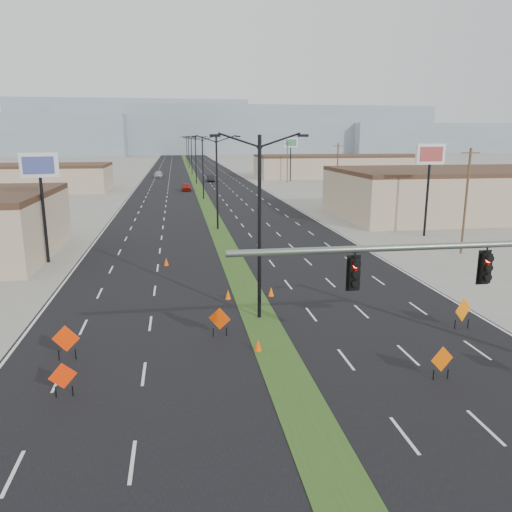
{
  "coord_description": "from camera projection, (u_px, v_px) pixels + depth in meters",
  "views": [
    {
      "loc": [
        -4.33,
        -14.05,
        9.86
      ],
      "look_at": [
        0.06,
        13.54,
        3.2
      ],
      "focal_mm": 35.0,
      "sensor_mm": 36.0,
      "label": 1
    }
  ],
  "objects": [
    {
      "name": "cone_3",
      "position": [
        166.0,
        262.0,
        39.22
      ],
      "size": [
        0.52,
        0.52,
        0.66
      ],
      "primitive_type": "cone",
      "rotation": [
        0.0,
        0.0,
        -0.38
      ],
      "color": "#E94504",
      "rests_on": "ground"
    },
    {
      "name": "streetlight_1",
      "position": [
        217.0,
        180.0,
        53.62
      ],
      "size": [
        5.15,
        0.24,
        10.02
      ],
      "color": "black",
      "rests_on": "ground"
    },
    {
      "name": "construction_sign_3",
      "position": [
        442.0,
        360.0,
        20.64
      ],
      "size": [
        1.09,
        0.27,
        1.48
      ],
      "rotation": [
        0.0,
        0.0,
        0.21
      ],
      "color": "#D55404",
      "rests_on": "ground"
    },
    {
      "name": "utility_pole_1",
      "position": [
        337.0,
        172.0,
        76.06
      ],
      "size": [
        1.6,
        0.2,
        9.0
      ],
      "color": "#4C3823",
      "rests_on": "ground"
    },
    {
      "name": "cone_0",
      "position": [
        258.0,
        345.0,
        23.51
      ],
      "size": [
        0.49,
        0.49,
        0.63
      ],
      "primitive_type": "cone",
      "rotation": [
        0.0,
        0.0,
        0.35
      ],
      "color": "#ED4D05",
      "rests_on": "ground"
    },
    {
      "name": "construction_sign_2",
      "position": [
        220.0,
        320.0,
        25.14
      ],
      "size": [
        1.06,
        0.52,
        1.53
      ],
      "rotation": [
        0.0,
        0.0,
        -0.43
      ],
      "color": "#D53C04",
      "rests_on": "ground"
    },
    {
      "name": "building_se_near",
      "position": [
        478.0,
        194.0,
        64.23
      ],
      "size": [
        36.0,
        18.0,
        5.5
      ],
      "primitive_type": "cube",
      "color": "tan",
      "rests_on": "ground"
    },
    {
      "name": "utility_pole_0",
      "position": [
        466.0,
        200.0,
        42.43
      ],
      "size": [
        1.6,
        0.2,
        9.0
      ],
      "color": "#4C3823",
      "rests_on": "ground"
    },
    {
      "name": "streetlight_2",
      "position": [
        203.0,
        166.0,
        80.51
      ],
      "size": [
        5.15,
        0.24,
        10.02
      ],
      "color": "black",
      "rests_on": "ground"
    },
    {
      "name": "mesa_center",
      "position": [
        247.0,
        130.0,
        307.5
      ],
      "size": [
        220.0,
        50.0,
        28.0
      ],
      "primitive_type": "cube",
      "color": "gray",
      "rests_on": "ground"
    },
    {
      "name": "construction_sign_0",
      "position": [
        66.0,
        340.0,
        22.43
      ],
      "size": [
        1.25,
        0.17,
        1.67
      ],
      "rotation": [
        0.0,
        0.0,
        -0.1
      ],
      "color": "#EE3205",
      "rests_on": "ground"
    },
    {
      "name": "road_surface",
      "position": [
        196.0,
        182.0,
        112.51
      ],
      "size": [
        25.0,
        400.0,
        0.02
      ],
      "primitive_type": "cube",
      "color": "black",
      "rests_on": "ground"
    },
    {
      "name": "building_se_far",
      "position": [
        343.0,
        167.0,
        127.34
      ],
      "size": [
        44.0,
        16.0,
        5.0
      ],
      "primitive_type": "cube",
      "color": "tan",
      "rests_on": "ground"
    },
    {
      "name": "utility_pole_3",
      "position": [
        261.0,
        156.0,
        143.3
      ],
      "size": [
        1.6,
        0.2,
        9.0
      ],
      "color": "#4C3823",
      "rests_on": "ground"
    },
    {
      "name": "cone_1",
      "position": [
        228.0,
        295.0,
        31.09
      ],
      "size": [
        0.43,
        0.43,
        0.62
      ],
      "primitive_type": "cone",
      "rotation": [
        0.0,
        0.0,
        -0.18
      ],
      "color": "#E25704",
      "rests_on": "ground"
    },
    {
      "name": "pole_sign_east_far",
      "position": [
        291.0,
        146.0,
        113.14
      ],
      "size": [
        3.19,
        0.54,
        9.76
      ],
      "rotation": [
        0.0,
        0.0,
        0.05
      ],
      "color": "black",
      "rests_on": "ground"
    },
    {
      "name": "pole_sign_west",
      "position": [
        40.0,
        174.0,
        38.76
      ],
      "size": [
        2.83,
        1.13,
        8.71
      ],
      "rotation": [
        0.0,
        0.0,
        0.28
      ],
      "color": "black",
      "rests_on": "ground"
    },
    {
      "name": "streetlight_4",
      "position": [
        192.0,
        154.0,
        134.31
      ],
      "size": [
        5.15,
        0.24,
        10.02
      ],
      "color": "black",
      "rests_on": "ground"
    },
    {
      "name": "car_left",
      "position": [
        186.0,
        187.0,
        94.29
      ],
      "size": [
        1.71,
        4.22,
        1.43
      ],
      "primitive_type": "imported",
      "rotation": [
        0.0,
        0.0,
        -0.0
      ],
      "color": "maroon",
      "rests_on": "ground"
    },
    {
      "name": "car_far",
      "position": [
        158.0,
        174.0,
        125.88
      ],
      "size": [
        2.17,
        5.0,
        1.43
      ],
      "primitive_type": "imported",
      "rotation": [
        0.0,
        0.0,
        -0.03
      ],
      "color": "#A1A7AA",
      "rests_on": "ground"
    },
    {
      "name": "building_sw_far",
      "position": [
        26.0,
        179.0,
        92.7
      ],
      "size": [
        30.0,
        14.0,
        4.5
      ],
      "primitive_type": "cube",
      "color": "tan",
      "rests_on": "ground"
    },
    {
      "name": "construction_sign_5",
      "position": [
        463.0,
        311.0,
        26.09
      ],
      "size": [
        1.18,
        0.58,
        1.71
      ],
      "rotation": [
        0.0,
        0.0,
        0.44
      ],
      "color": "orange",
      "rests_on": "ground"
    },
    {
      "name": "streetlight_3",
      "position": [
        196.0,
        158.0,
        107.41
      ],
      "size": [
        5.15,
        0.24,
        10.02
      ],
      "color": "black",
      "rests_on": "ground"
    },
    {
      "name": "streetlight_6",
      "position": [
        187.0,
        149.0,
        188.11
      ],
      "size": [
        5.15,
        0.24,
        10.02
      ],
      "color": "black",
      "rests_on": "ground"
    },
    {
      "name": "median_strip",
      "position": [
        196.0,
        182.0,
        112.51
      ],
      "size": [
        2.0,
        400.0,
        0.04
      ],
      "primitive_type": "cube",
      "color": "#26481A",
      "rests_on": "ground"
    },
    {
      "name": "mesa_backdrop",
      "position": [
        133.0,
        127.0,
        315.56
      ],
      "size": [
        140.0,
        50.0,
        32.0
      ],
      "primitive_type": "cube",
      "color": "gray",
      "rests_on": "ground"
    },
    {
      "name": "streetlight_5",
      "position": [
        189.0,
        151.0,
        161.21
      ],
      "size": [
        5.15,
        0.24,
        10.02
      ],
      "color": "black",
      "rests_on": "ground"
    },
    {
      "name": "utility_pole_2",
      "position": [
        287.0,
        161.0,
        109.68
      ],
      "size": [
        1.6,
        0.2,
        9.0
      ],
      "color": "#4C3823",
      "rests_on": "ground"
    },
    {
      "name": "cone_2",
      "position": [
        271.0,
        292.0,
        31.69
      ],
      "size": [
        0.36,
        0.36,
        0.6
      ],
      "primitive_type": "cone",
      "rotation": [
        0.0,
        0.0,
        -0.0
      ],
      "color": "#FF5F05",
      "rests_on": "ground"
    },
    {
      "name": "ground",
      "position": [
        319.0,
        444.0,
        16.45
      ],
      "size": [
        600.0,
        600.0,
        0.0
      ],
      "primitive_type": "plane",
      "color": "gray",
      "rests_on": "ground"
    },
    {
      "name": "mesa_east",
      "position": [
        465.0,
        139.0,
        320.43
      ],
      "size": [
        160.0,
        50.0,
        18.0
      ],
      "primitive_type": "cube",
      "color": "gray",
      "rests_on": "ground"
    },
    {
      "name": "pole_sign_east_near",
      "position": [
        430.0,
        161.0,
        49.54
      ],
      "size": [
        3.03,
        0.48,
        9.26
      ],
      "rotation": [
        0.0,
        0.0,
        0.03
      ],
      "color": "black",
      "rests_on": "ground"
    },
    {
      "name": "streetlight_0",
      "position": [
        259.0,
        222.0,
        26.72
      ],
      "size": [
        5.15,
        0.24,
        10.02
      ],
      "color": "black",
      "rests_on": "ground"
    },
    {
      "name": "construction_sign_1",
      "position": [
        63.0,
        377.0,
        19.26
      ],
      "size": [
        1.02,
        0.41,
        1.43
      ],
      "rotation": [
        0.0,
        0.0,
        0.36
      ],
      "color": "red",
      "rests_on": "ground"
    },
    {
      "name": "car_mid",
      "position": [
        211.0,
        178.0,
        113.61
      ],
      "size": [
        1.56,
        4.42,
        1.45
      ],
      "primitive_type": "imported",
      "rotation": [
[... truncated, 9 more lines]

